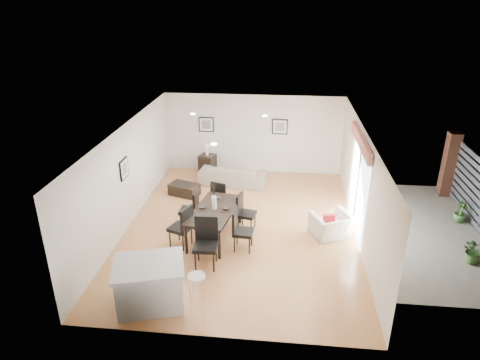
# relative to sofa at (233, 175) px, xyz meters

# --- Properties ---
(ground) EXTENTS (8.00, 8.00, 0.00)m
(ground) POSITION_rel_sofa_xyz_m (0.56, -2.82, -0.32)
(ground) COLOR tan
(ground) RESTS_ON ground
(wall_back) EXTENTS (6.00, 0.04, 2.70)m
(wall_back) POSITION_rel_sofa_xyz_m (0.56, 1.18, 1.03)
(wall_back) COLOR silver
(wall_back) RESTS_ON ground
(wall_front) EXTENTS (6.00, 0.04, 2.70)m
(wall_front) POSITION_rel_sofa_xyz_m (0.56, -6.82, 1.03)
(wall_front) COLOR silver
(wall_front) RESTS_ON ground
(wall_left) EXTENTS (0.04, 8.00, 2.70)m
(wall_left) POSITION_rel_sofa_xyz_m (-2.44, -2.82, 1.03)
(wall_left) COLOR silver
(wall_left) RESTS_ON ground
(wall_right) EXTENTS (0.04, 8.00, 2.70)m
(wall_right) POSITION_rel_sofa_xyz_m (3.56, -2.82, 1.03)
(wall_right) COLOR silver
(wall_right) RESTS_ON ground
(ceiling) EXTENTS (6.00, 8.00, 0.02)m
(ceiling) POSITION_rel_sofa_xyz_m (0.56, -2.82, 2.38)
(ceiling) COLOR white
(ceiling) RESTS_ON wall_back
(sofa) EXTENTS (2.24, 1.08, 0.63)m
(sofa) POSITION_rel_sofa_xyz_m (0.00, 0.00, 0.00)
(sofa) COLOR gray
(sofa) RESTS_ON ground
(armchair) EXTENTS (1.22, 1.16, 0.62)m
(armchair) POSITION_rel_sofa_xyz_m (2.90, -3.00, -0.01)
(armchair) COLOR white
(armchair) RESTS_ON ground
(courtyard_plant_a) EXTENTS (0.59, 0.52, 0.62)m
(courtyard_plant_a) POSITION_rel_sofa_xyz_m (6.09, -3.85, -0.01)
(courtyard_plant_a) COLOR #345C27
(courtyard_plant_a) RESTS_ON ground
(courtyard_plant_b) EXTENTS (0.42, 0.42, 0.60)m
(courtyard_plant_b) POSITION_rel_sofa_xyz_m (6.46, -1.87, -0.02)
(courtyard_plant_b) COLOR #345C27
(courtyard_plant_b) RESTS_ON ground
(dining_table) EXTENTS (1.27, 2.06, 0.80)m
(dining_table) POSITION_rel_sofa_xyz_m (-0.05, -3.37, 0.41)
(dining_table) COLOR black
(dining_table) RESTS_ON ground
(dining_chair_wnear) EXTENTS (0.63, 0.63, 1.09)m
(dining_chair_wnear) POSITION_rel_sofa_xyz_m (-0.73, -3.88, 0.29)
(dining_chair_wnear) COLOR black
(dining_chair_wnear) RESTS_ON ground
(dining_chair_wfar) EXTENTS (0.49, 0.49, 1.04)m
(dining_chair_wfar) POSITION_rel_sofa_xyz_m (-0.73, -2.89, 0.27)
(dining_chair_wfar) COLOR black
(dining_chair_wfar) RESTS_ON ground
(dining_chair_enear) EXTENTS (0.50, 0.50, 1.04)m
(dining_chair_enear) POSITION_rel_sofa_xyz_m (0.64, -3.84, 0.26)
(dining_chair_enear) COLOR black
(dining_chair_enear) RESTS_ON ground
(dining_chair_efar) EXTENTS (0.54, 0.54, 0.99)m
(dining_chair_efar) POSITION_rel_sofa_xyz_m (0.64, -2.87, 0.24)
(dining_chair_efar) COLOR black
(dining_chair_efar) RESTS_ON ground
(dining_chair_head) EXTENTS (0.54, 0.54, 1.18)m
(dining_chair_head) POSITION_rel_sofa_xyz_m (-0.05, -4.55, 0.34)
(dining_chair_head) COLOR black
(dining_chair_head) RESTS_ON ground
(dining_chair_foot) EXTENTS (0.60, 0.60, 1.03)m
(dining_chair_foot) POSITION_rel_sofa_xyz_m (-0.08, -2.17, 0.26)
(dining_chair_foot) COLOR black
(dining_chair_foot) RESTS_ON ground
(vase) EXTENTS (0.95, 1.46, 0.74)m
(vase) POSITION_rel_sofa_xyz_m (-0.05, -3.37, 0.79)
(vase) COLOR white
(vase) RESTS_ON dining_table
(coffee_table) EXTENTS (1.02, 0.80, 0.36)m
(coffee_table) POSITION_rel_sofa_xyz_m (-1.39, -0.98, -0.14)
(coffee_table) COLOR black
(coffee_table) RESTS_ON ground
(side_table) EXTENTS (0.61, 0.61, 0.66)m
(side_table) POSITION_rel_sofa_xyz_m (-0.98, 0.84, 0.01)
(side_table) COLOR black
(side_table) RESTS_ON ground
(table_lamp) EXTENTS (0.23, 0.23, 0.45)m
(table_lamp) POSITION_rel_sofa_xyz_m (-0.98, 0.84, 0.63)
(table_lamp) COLOR white
(table_lamp) RESTS_ON side_table
(cushion) EXTENTS (0.31, 0.15, 0.30)m
(cushion) POSITION_rel_sofa_xyz_m (2.82, -3.09, 0.19)
(cushion) COLOR maroon
(cushion) RESTS_ON armchair
(kitchen_island) EXTENTS (1.59, 1.38, 0.95)m
(kitchen_island) POSITION_rel_sofa_xyz_m (-0.91, -6.05, 0.17)
(kitchen_island) COLOR silver
(kitchen_island) RESTS_ON ground
(bar_stool) EXTENTS (0.34, 0.34, 0.75)m
(bar_stool) POSITION_rel_sofa_xyz_m (0.03, -6.05, 0.33)
(bar_stool) COLOR silver
(bar_stool) RESTS_ON ground
(framed_print_back_left) EXTENTS (0.52, 0.04, 0.52)m
(framed_print_back_left) POSITION_rel_sofa_xyz_m (-1.04, 1.15, 1.33)
(framed_print_back_left) COLOR black
(framed_print_back_left) RESTS_ON wall_back
(framed_print_back_right) EXTENTS (0.52, 0.04, 0.52)m
(framed_print_back_right) POSITION_rel_sofa_xyz_m (1.46, 1.15, 1.33)
(framed_print_back_right) COLOR black
(framed_print_back_right) RESTS_ON wall_back
(framed_print_left_wall) EXTENTS (0.04, 0.52, 0.52)m
(framed_print_left_wall) POSITION_rel_sofa_xyz_m (-2.41, -3.02, 1.33)
(framed_print_left_wall) COLOR black
(framed_print_left_wall) RESTS_ON wall_left
(sliding_door) EXTENTS (0.12, 2.70, 2.57)m
(sliding_door) POSITION_rel_sofa_xyz_m (3.52, -2.52, 1.35)
(sliding_door) COLOR white
(sliding_door) RESTS_ON wall_right
(courtyard) EXTENTS (6.00, 6.00, 2.00)m
(courtyard) POSITION_rel_sofa_xyz_m (6.73, -1.95, 0.61)
(courtyard) COLOR gray
(courtyard) RESTS_ON ground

